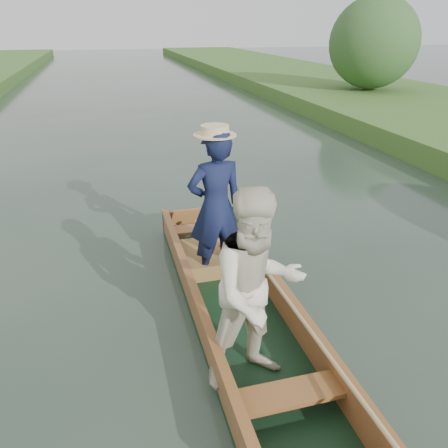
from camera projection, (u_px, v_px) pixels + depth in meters
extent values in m
plane|color=#283D30|center=(237.00, 314.00, 5.33)|extent=(120.00, 120.00, 0.00)
cylinder|color=#47331E|center=(369.00, 79.00, 18.66)|extent=(0.44, 0.44, 2.09)
sphere|color=#2B5020|center=(374.00, 43.00, 18.05)|extent=(3.65, 3.65, 3.65)
sphere|color=#2B5020|center=(381.00, 52.00, 18.63)|extent=(2.20, 2.20, 2.20)
cube|color=black|center=(237.00, 312.00, 5.31)|extent=(1.10, 5.00, 0.08)
cube|color=brown|center=(195.00, 304.00, 5.11)|extent=(0.08, 5.00, 0.32)
cube|color=brown|center=(277.00, 292.00, 5.35)|extent=(0.08, 5.00, 0.32)
cube|color=brown|center=(195.00, 218.00, 7.39)|extent=(1.10, 0.08, 0.32)
cube|color=brown|center=(195.00, 291.00, 5.03)|extent=(0.10, 5.00, 0.04)
cube|color=brown|center=(278.00, 279.00, 5.28)|extent=(0.10, 5.00, 0.04)
cube|color=brown|center=(203.00, 228.00, 6.87)|extent=(0.94, 0.30, 0.05)
cube|color=brown|center=(290.00, 394.00, 3.80)|extent=(0.94, 0.30, 0.05)
imported|color=#121839|center=(216.00, 207.00, 5.59)|extent=(0.79, 0.56, 2.02)
cylinder|color=beige|center=(215.00, 132.00, 5.18)|extent=(0.52, 0.52, 0.12)
imported|color=beige|center=(257.00, 291.00, 3.91)|extent=(1.04, 0.87, 1.96)
cube|color=#9E5833|center=(207.00, 258.00, 6.23)|extent=(0.85, 0.90, 0.22)
sphere|color=tan|center=(226.00, 246.00, 6.12)|extent=(0.18, 0.18, 0.18)
sphere|color=tan|center=(226.00, 237.00, 6.05)|extent=(0.13, 0.13, 0.13)
sphere|color=tan|center=(223.00, 234.00, 6.01)|extent=(0.05, 0.05, 0.05)
sphere|color=tan|center=(230.00, 233.00, 6.04)|extent=(0.05, 0.05, 0.05)
sphere|color=tan|center=(227.00, 240.00, 6.01)|extent=(0.05, 0.05, 0.05)
sphere|color=tan|center=(221.00, 245.00, 6.07)|extent=(0.06, 0.06, 0.06)
sphere|color=tan|center=(232.00, 244.00, 6.11)|extent=(0.06, 0.06, 0.06)
sphere|color=tan|center=(223.00, 252.00, 6.11)|extent=(0.07, 0.07, 0.07)
sphere|color=tan|center=(229.00, 251.00, 6.13)|extent=(0.07, 0.07, 0.07)
cylinder|color=silver|center=(198.00, 227.00, 6.84)|extent=(0.07, 0.07, 0.01)
cylinder|color=silver|center=(198.00, 224.00, 6.83)|extent=(0.01, 0.01, 0.08)
ellipsoid|color=silver|center=(198.00, 221.00, 6.80)|extent=(0.09, 0.09, 0.05)
cylinder|color=tan|center=(285.00, 297.00, 4.87)|extent=(0.04, 4.23, 0.19)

